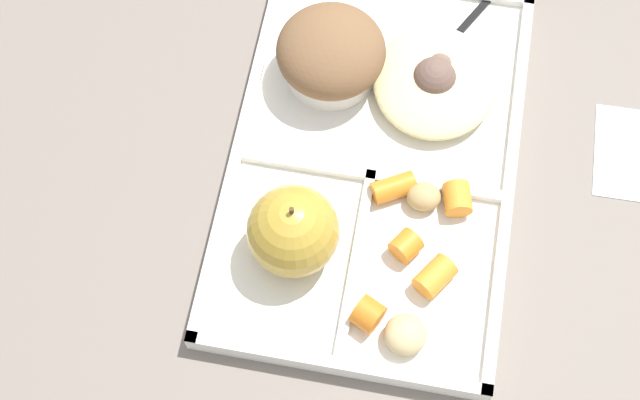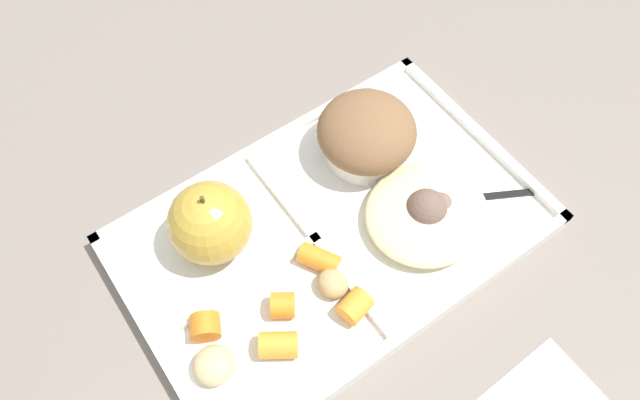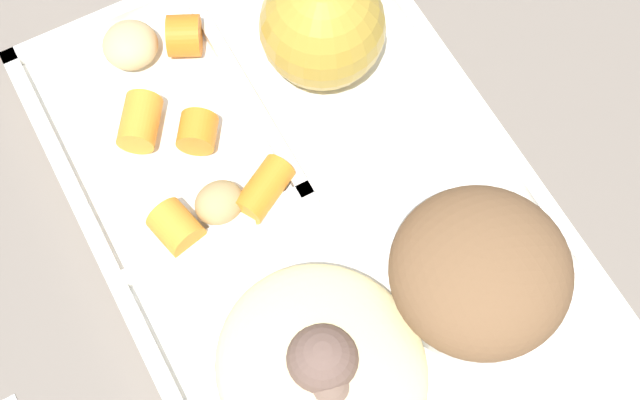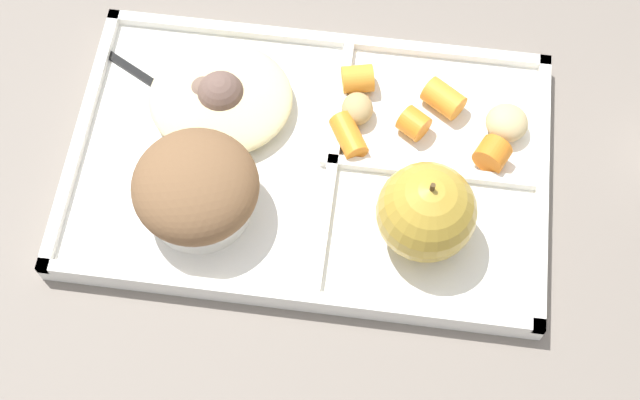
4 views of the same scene
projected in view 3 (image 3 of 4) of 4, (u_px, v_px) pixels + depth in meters
ground at (321, 232)px, 0.57m from camera, size 6.00×6.00×0.00m
lunch_tray at (320, 225)px, 0.57m from camera, size 0.39×0.25×0.02m
green_apple at (322, 27)px, 0.57m from camera, size 0.08×0.08×0.08m
bran_muffin at (479, 275)px, 0.51m from camera, size 0.10×0.10×0.07m
carrot_slice_back at (140, 122)px, 0.58m from camera, size 0.04×0.04×0.02m
carrot_slice_large at (184, 36)px, 0.60m from camera, size 0.03×0.03×0.03m
carrot_slice_center at (264, 189)px, 0.56m from camera, size 0.04×0.04×0.02m
carrot_slice_tilted at (176, 228)px, 0.55m from camera, size 0.03×0.03×0.02m
carrot_slice_edge at (197, 132)px, 0.57m from camera, size 0.03×0.03×0.02m
potato_chunk_corner at (219, 203)px, 0.55m from camera, size 0.03×0.03×0.02m
potato_chunk_browned at (130, 45)px, 0.60m from camera, size 0.04×0.04×0.02m
egg_noodle_pile at (322, 368)px, 0.51m from camera, size 0.12×0.11×0.03m
meatball_front at (325, 371)px, 0.51m from camera, size 0.03×0.03×0.03m
meatball_side at (330, 391)px, 0.50m from camera, size 0.03×0.03×0.03m
meatball_center at (322, 361)px, 0.51m from camera, size 0.04×0.04×0.04m
meatball_back at (326, 364)px, 0.51m from camera, size 0.03×0.03×0.03m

